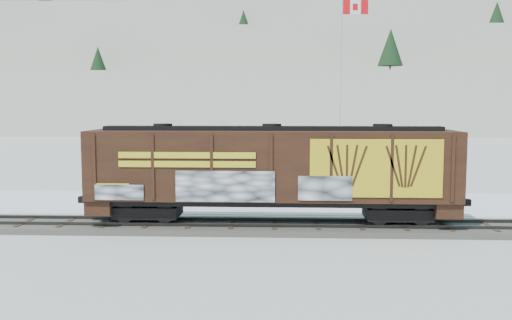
{
  "coord_description": "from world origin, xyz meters",
  "views": [
    {
      "loc": [
        0.31,
        -26.65,
        5.94
      ],
      "look_at": [
        -1.03,
        3.0,
        3.03
      ],
      "focal_mm": 40.0,
      "sensor_mm": 36.0,
      "label": 1
    }
  ],
  "objects_px": {
    "hopper_railcar": "(272,168)",
    "car_silver": "(250,190)",
    "car_white": "(327,188)",
    "car_dark": "(306,189)",
    "flagpole": "(341,116)"
  },
  "relations": [
    {
      "from": "hopper_railcar",
      "to": "car_dark",
      "type": "bearing_deg",
      "value": 76.39
    },
    {
      "from": "car_silver",
      "to": "car_white",
      "type": "bearing_deg",
      "value": -102.09
    },
    {
      "from": "car_silver",
      "to": "car_dark",
      "type": "relative_size",
      "value": 0.95
    },
    {
      "from": "flagpole",
      "to": "car_dark",
      "type": "relative_size",
      "value": 2.81
    },
    {
      "from": "flagpole",
      "to": "hopper_railcar",
      "type": "bearing_deg",
      "value": -108.5
    },
    {
      "from": "car_silver",
      "to": "car_white",
      "type": "distance_m",
      "value": 4.66
    },
    {
      "from": "hopper_railcar",
      "to": "flagpole",
      "type": "bearing_deg",
      "value": 71.5
    },
    {
      "from": "car_white",
      "to": "car_silver",
      "type": "bearing_deg",
      "value": 89.71
    },
    {
      "from": "flagpole",
      "to": "car_silver",
      "type": "height_order",
      "value": "flagpole"
    },
    {
      "from": "flagpole",
      "to": "car_white",
      "type": "relative_size",
      "value": 2.59
    },
    {
      "from": "car_white",
      "to": "car_dark",
      "type": "distance_m",
      "value": 1.39
    },
    {
      "from": "hopper_railcar",
      "to": "car_silver",
      "type": "relative_size",
      "value": 3.78
    },
    {
      "from": "hopper_railcar",
      "to": "car_dark",
      "type": "height_order",
      "value": "hopper_railcar"
    },
    {
      "from": "car_white",
      "to": "flagpole",
      "type": "bearing_deg",
      "value": -16.49
    },
    {
      "from": "hopper_railcar",
      "to": "car_dark",
      "type": "distance_m",
      "value": 8.63
    }
  ]
}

